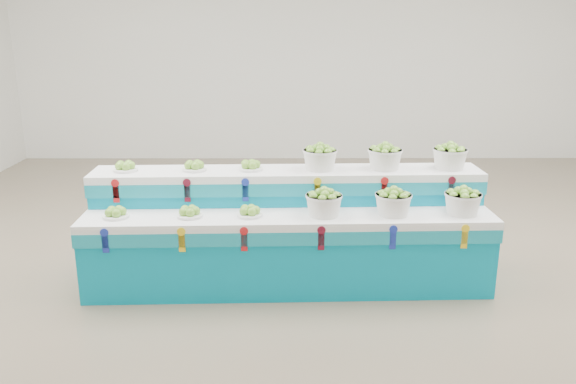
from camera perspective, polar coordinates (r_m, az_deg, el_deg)
The scene contains 15 objects.
ground at distance 5.68m, azimuth 3.04°, elevation -7.95°, with size 10.00×10.00×0.00m, color #746450.
back_wall at distance 10.18m, azimuth 1.64°, elevation 14.40°, with size 10.00×10.00×0.00m, color silver.
display_stand at distance 5.31m, azimuth 0.00°, elevation -3.73°, with size 3.64×0.94×1.02m, color #028BAF, non-canonical shape.
plate_lower_left at distance 5.19m, azimuth -16.67°, elevation -1.90°, with size 0.23×0.23×0.10m, color white.
plate_lower_mid at distance 5.06m, azimuth -9.72°, elevation -1.88°, with size 0.23×0.23×0.10m, color white.
plate_lower_right at distance 5.02m, azimuth -3.83°, elevation -1.84°, with size 0.23×0.23×0.10m, color white.
basket_lower_left at distance 5.01m, azimuth 3.56°, elevation -1.04°, with size 0.32×0.32×0.24m, color silver, non-canonical shape.
basket_lower_mid at distance 5.11m, azimuth 10.35°, elevation -0.96°, with size 0.32×0.32×0.24m, color silver, non-canonical shape.
basket_lower_right at distance 5.27m, azimuth 16.87°, elevation -0.87°, with size 0.32×0.32×0.24m, color silver, non-canonical shape.
plate_upper_left at distance 5.53m, azimuth -15.78°, elevation 2.51°, with size 0.23×0.23×0.10m, color white.
plate_upper_mid at distance 5.41m, azimuth -9.25°, elevation 2.62°, with size 0.23×0.23×0.10m, color white.
plate_upper_right at distance 5.37m, azimuth -3.74°, elevation 2.70°, with size 0.23×0.23×0.10m, color white.
basket_upper_left at distance 5.37m, azimuth 3.17°, elevation 3.45°, with size 0.32×0.32×0.24m, color silver, non-canonical shape.
basket_upper_mid at distance 5.46m, azimuth 9.54°, elevation 3.45°, with size 0.32×0.32×0.24m, color silver, non-canonical shape.
basket_upper_right at distance 5.61m, azimuth 15.69°, elevation 3.41°, with size 0.32×0.32×0.24m, color silver, non-canonical shape.
Camera 1 is at (-0.31, -5.17, 2.32)m, focal length 36.01 mm.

